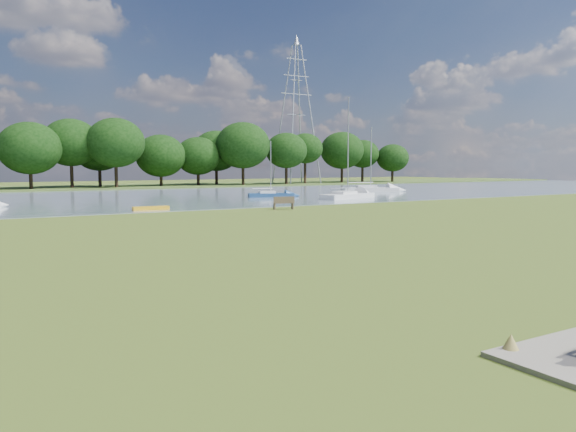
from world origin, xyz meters
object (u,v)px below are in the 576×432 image
sailboat_2 (370,188)px  sailboat_3 (347,194)px  pylon (296,91)px  riverbank_bench (284,203)px  sailboat_0 (270,194)px  kayak (151,208)px

sailboat_2 → sailboat_3: size_ratio=0.80×
pylon → sailboat_3: 49.41m
riverbank_bench → sailboat_2: bearing=56.9°
sailboat_0 → riverbank_bench: bearing=-96.9°
pylon → sailboat_3: size_ratio=2.58×
sailboat_3 → kayak: bearing=173.3°
kayak → sailboat_3: bearing=14.5°
riverbank_bench → kayak: (-9.52, 4.48, -0.34)m
riverbank_bench → pylon: size_ratio=0.07×
riverbank_bench → sailboat_2: 31.40m
kayak → pylon: bearing=51.7°
sailboat_0 → sailboat_3: size_ratio=0.58×
kayak → sailboat_0: 19.76m
riverbank_bench → kayak: bearing=173.8°
kayak → sailboat_0: (16.73, 10.51, 0.26)m
riverbank_bench → kayak: size_ratio=0.63×
sailboat_3 → riverbank_bench: bearing=-163.4°
sailboat_0 → sailboat_3: 8.61m
pylon → sailboat_2: (-7.99, -31.23, -16.74)m
kayak → pylon: size_ratio=0.10×
pylon → kayak: bearing=-132.6°
riverbank_bench → sailboat_3: (12.85, 8.49, 0.02)m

